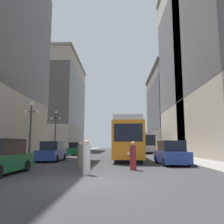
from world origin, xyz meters
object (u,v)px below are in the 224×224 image
object	(u,v)px
parked_car_left_far	(52,152)
parked_car_right_far	(171,153)
pedestrian_crossing_far	(133,157)
pedestrian_on_sidewalk	(80,156)
lamp_post_left_far	(55,126)
lamp_post_left_near	(31,121)
parked_car_left_near	(76,149)
pedestrian_crossing_near	(87,158)
streetcar	(127,139)
transit_bus	(144,142)

from	to	relation	value
parked_car_left_far	parked_car_right_far	bearing A→B (deg)	-18.14
pedestrian_crossing_far	pedestrian_on_sidewalk	xyz separation A→B (m)	(-3.33, 0.63, 0.00)
parked_car_right_far	lamp_post_left_far	distance (m)	16.58
parked_car_right_far	pedestrian_on_sidewalk	distance (m)	7.20
pedestrian_crossing_far	pedestrian_on_sidewalk	size ratio (longest dim) A/B	1.00
pedestrian_on_sidewalk	lamp_post_left_near	distance (m)	8.61
parked_car_left_far	lamp_post_left_near	xyz separation A→B (m)	(-1.90, -0.56, 2.82)
parked_car_left_near	pedestrian_crossing_near	xyz separation A→B (m)	(4.51, -21.23, -0.02)
parked_car_right_far	lamp_post_left_near	bearing A→B (deg)	-13.98
pedestrian_on_sidewalk	pedestrian_crossing_far	bearing A→B (deg)	-32.90
streetcar	pedestrian_crossing_far	world-z (taller)	streetcar
lamp_post_left_near	transit_bus	bearing A→B (deg)	60.05
parked_car_left_far	transit_bus	bearing A→B (deg)	63.17
parked_car_right_far	pedestrian_crossing_near	bearing A→B (deg)	45.09
parked_car_left_far	parked_car_left_near	bearing A→B (deg)	89.89
pedestrian_crossing_near	pedestrian_crossing_far	xyz separation A→B (m)	(2.52, 2.17, -0.02)
pedestrian_crossing_near	pedestrian_crossing_far	size ratio (longest dim) A/B	1.03
streetcar	parked_car_left_near	xyz separation A→B (m)	(-7.06, 8.93, -1.26)
parked_car_left_near	parked_car_left_far	bearing A→B (deg)	-87.76
transit_bus	parked_car_right_far	xyz separation A→B (m)	(-0.73, -25.01, -1.10)
lamp_post_left_near	lamp_post_left_far	xyz separation A→B (m)	(-0.00, 8.19, 0.22)
parked_car_left_far	lamp_post_left_near	bearing A→B (deg)	-163.61
pedestrian_crossing_near	pedestrian_on_sidewalk	world-z (taller)	pedestrian_crossing_near
parked_car_left_far	pedestrian_crossing_far	bearing A→B (deg)	-45.23
streetcar	transit_bus	xyz separation A→B (m)	(3.87, 18.64, -0.15)
pedestrian_crossing_near	pedestrian_on_sidewalk	bearing A→B (deg)	-141.95
streetcar	pedestrian_on_sidewalk	size ratio (longest dim) A/B	7.81
streetcar	parked_car_left_near	size ratio (longest dim) A/B	2.96
parked_car_left_near	lamp_post_left_far	world-z (taller)	lamp_post_left_far
streetcar	lamp_post_left_near	bearing A→B (deg)	-156.87
pedestrian_crossing_near	pedestrian_on_sidewalk	xyz separation A→B (m)	(-0.81, 2.80, -0.02)
parked_car_left_far	pedestrian_on_sidewalk	size ratio (longest dim) A/B	2.51
pedestrian_crossing_near	parked_car_left_near	bearing A→B (deg)	-146.05
parked_car_right_far	lamp_post_left_far	bearing A→B (deg)	-43.28
parked_car_left_far	lamp_post_left_far	xyz separation A→B (m)	(-1.90, 7.62, 3.03)
lamp_post_left_far	parked_car_right_far	bearing A→B (deg)	-42.14
lamp_post_left_near	streetcar	bearing A→B (deg)	21.99
pedestrian_on_sidewalk	lamp_post_left_near	bearing A→B (deg)	111.38
lamp_post_left_near	lamp_post_left_far	world-z (taller)	lamp_post_left_far
streetcar	lamp_post_left_near	world-z (taller)	lamp_post_left_near
transit_bus	parked_car_left_far	distance (m)	24.31
parked_car_left_near	streetcar	bearing A→B (deg)	-49.45
streetcar	parked_car_left_far	xyz separation A→B (m)	(-7.06, -3.05, -1.26)
parked_car_left_far	pedestrian_crossing_near	bearing A→B (deg)	-64.07
streetcar	pedestrian_crossing_near	xyz separation A→B (m)	(-2.54, -12.30, -1.28)
parked_car_left_near	lamp_post_left_near	size ratio (longest dim) A/B	0.85
streetcar	pedestrian_crossing_near	size ratio (longest dim) A/B	7.64
streetcar	pedestrian_crossing_near	world-z (taller)	streetcar
parked_car_left_near	lamp_post_left_far	size ratio (longest dim) A/B	0.80
transit_bus	pedestrian_on_sidewalk	size ratio (longest dim) A/B	7.52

